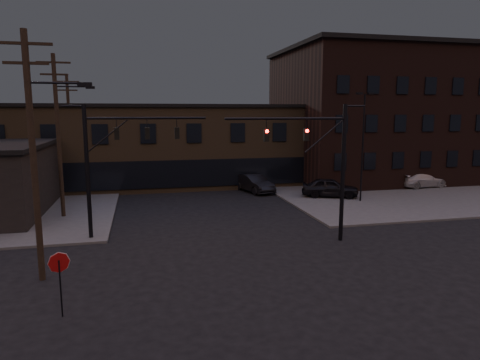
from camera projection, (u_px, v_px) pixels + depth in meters
name	position (u px, v px, depth m)	size (l,w,h in m)	color
ground	(255.00, 278.00, 19.71)	(140.00, 140.00, 0.00)	black
sidewalk_ne	(399.00, 182.00, 45.79)	(30.00, 30.00, 0.15)	#474744
building_row	(187.00, 145.00, 46.00)	(40.00, 12.00, 8.00)	#4E3F29
building_right	(382.00, 117.00, 48.55)	(22.00, 16.00, 14.00)	black
traffic_signal_near	(325.00, 158.00, 24.46)	(7.12, 0.24, 8.00)	black
traffic_signal_far	(110.00, 156.00, 25.10)	(7.12, 0.24, 8.00)	black
stop_sign	(59.00, 269.00, 15.71)	(0.72, 0.33, 2.48)	black
utility_pole_near	(34.00, 151.00, 18.59)	(3.70, 0.28, 11.00)	black
utility_pole_mid	(59.00, 133.00, 29.86)	(3.70, 0.28, 11.50)	black
utility_pole_far	(70.00, 131.00, 41.21)	(2.20, 0.28, 11.00)	black
lot_light_a	(363.00, 137.00, 35.22)	(1.50, 0.28, 9.14)	black
lot_light_b	(393.00, 133.00, 41.38)	(1.50, 0.28, 9.14)	black
parked_car_lot_a	(330.00, 187.00, 37.61)	(1.97, 4.89, 1.67)	black
parked_car_lot_b	(422.00, 180.00, 42.49)	(2.05, 5.05, 1.47)	#ADACAF
car_crossing	(254.00, 183.00, 40.67)	(1.77, 5.07, 1.67)	black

